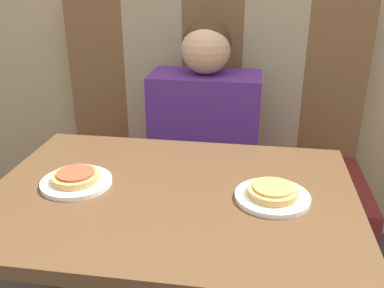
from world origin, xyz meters
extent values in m
cube|color=#5B1919|center=(0.00, 0.68, 0.22)|extent=(1.29, 0.56, 0.44)
cube|color=brown|center=(-0.52, 0.93, 0.78)|extent=(0.26, 0.06, 0.67)
cube|color=tan|center=(-0.26, 0.93, 0.78)|extent=(0.26, 0.06, 0.67)
cube|color=brown|center=(0.00, 0.93, 0.78)|extent=(0.26, 0.06, 0.67)
cube|color=tan|center=(0.26, 0.93, 0.78)|extent=(0.26, 0.06, 0.67)
cube|color=brown|center=(0.52, 0.93, 0.78)|extent=(0.26, 0.06, 0.67)
cube|color=brown|center=(0.00, 0.00, 0.70)|extent=(0.91, 0.65, 0.03)
cube|color=#4C237A|center=(0.00, 0.68, 0.64)|extent=(0.42, 0.22, 0.41)
sphere|color=tan|center=(0.00, 0.68, 0.94)|extent=(0.18, 0.18, 0.18)
sphere|color=#382819|center=(0.00, 0.70, 0.96)|extent=(0.19, 0.19, 0.19)
cylinder|color=white|center=(-0.25, 0.00, 0.72)|extent=(0.18, 0.18, 0.01)
cylinder|color=white|center=(0.25, 0.00, 0.72)|extent=(0.18, 0.18, 0.01)
cylinder|color=tan|center=(-0.25, 0.00, 0.73)|extent=(0.12, 0.12, 0.02)
cylinder|color=#AD472D|center=(-0.25, 0.00, 0.74)|extent=(0.10, 0.10, 0.01)
cylinder|color=tan|center=(0.25, 0.00, 0.73)|extent=(0.12, 0.12, 0.02)
cylinder|color=gold|center=(0.25, 0.00, 0.74)|extent=(0.10, 0.10, 0.01)
camera|label=1|loc=(0.19, -0.91, 1.24)|focal=40.00mm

